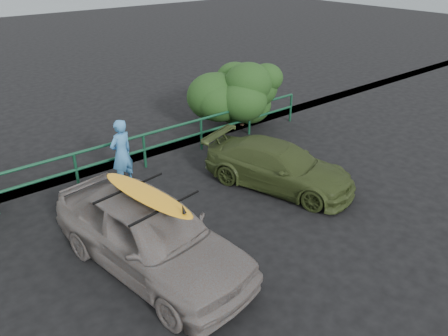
# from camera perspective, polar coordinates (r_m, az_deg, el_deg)

# --- Properties ---
(ground) EXTENTS (80.00, 80.00, 0.00)m
(ground) POSITION_cam_1_polar(r_m,az_deg,el_deg) (8.84, 0.56, -13.19)
(ground) COLOR black
(guardrail) EXTENTS (14.00, 0.08, 1.04)m
(guardrail) POSITION_cam_1_polar(r_m,az_deg,el_deg) (12.23, -14.42, 0.99)
(guardrail) COLOR #13452C
(guardrail) RESTS_ON ground
(shrub_right) EXTENTS (3.20, 2.40, 2.19)m
(shrub_right) POSITION_cam_1_polar(r_m,az_deg,el_deg) (14.92, 2.10, 8.93)
(shrub_right) COLOR #204218
(shrub_right) RESTS_ON ground
(sedan) EXTENTS (2.52, 4.82, 1.56)m
(sedan) POSITION_cam_1_polar(r_m,az_deg,el_deg) (8.58, -9.63, -8.43)
(sedan) COLOR slate
(sedan) RESTS_ON ground
(olive_vehicle) EXTENTS (2.84, 4.34, 1.17)m
(olive_vehicle) POSITION_cam_1_polar(r_m,az_deg,el_deg) (11.48, 7.16, 0.27)
(olive_vehicle) COLOR #33411C
(olive_vehicle) RESTS_ON ground
(man) EXTENTS (0.76, 0.60, 1.84)m
(man) POSITION_cam_1_polar(r_m,az_deg,el_deg) (11.60, -13.24, 1.87)
(man) COLOR #4187C3
(man) RESTS_ON ground
(roof_rack) EXTENTS (1.74, 1.34, 0.05)m
(roof_rack) POSITION_cam_1_polar(r_m,az_deg,el_deg) (8.15, -10.06, -3.78)
(roof_rack) COLOR black
(roof_rack) RESTS_ON sedan
(surfboard) EXTENTS (0.87, 2.48, 0.07)m
(surfboard) POSITION_cam_1_polar(r_m,az_deg,el_deg) (8.12, -10.10, -3.40)
(surfboard) COLOR #F3A319
(surfboard) RESTS_ON roof_rack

